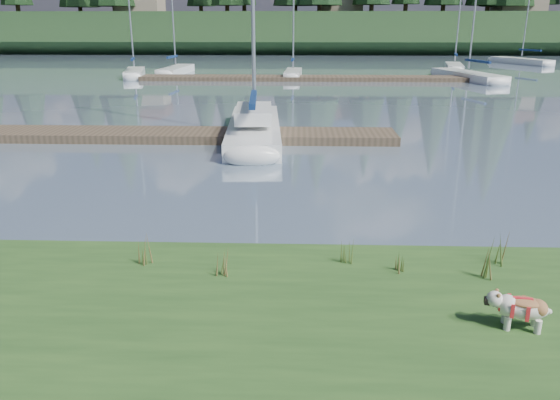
{
  "coord_description": "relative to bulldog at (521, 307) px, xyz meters",
  "views": [
    {
      "loc": [
        0.56,
        -10.36,
        4.07
      ],
      "look_at": [
        0.2,
        -0.5,
        0.83
      ],
      "focal_mm": 35.0,
      "sensor_mm": 36.0,
      "label": 1
    }
  ],
  "objects": [
    {
      "name": "weed_1",
      "position": [
        -2.04,
        1.89,
        -0.11
      ],
      "size": [
        0.17,
        0.14,
        0.44
      ],
      "color": "#475B23",
      "rests_on": "bank"
    },
    {
      "name": "sailboat_main",
      "position": [
        -4.53,
        14.28,
        -0.22
      ],
      "size": [
        2.33,
        9.1,
        12.94
      ],
      "rotation": [
        0.0,
        0.0,
        1.63
      ],
      "color": "white",
      "rests_on": "ground"
    },
    {
      "name": "weed_2",
      "position": [
        -0.01,
        1.45,
        -0.01
      ],
      "size": [
        0.17,
        0.14,
        0.68
      ],
      "color": "#475B23",
      "rests_on": "bank"
    },
    {
      "name": "weed_0",
      "position": [
        -3.98,
        1.39,
        -0.04
      ],
      "size": [
        0.17,
        0.14,
        0.62
      ],
      "color": "#475B23",
      "rests_on": "bank"
    },
    {
      "name": "dock_near",
      "position": [
        -7.38,
        13.15,
        -0.49
      ],
      "size": [
        16.0,
        2.0,
        0.3
      ],
      "primitive_type": "cube",
      "color": "#4C3D2C",
      "rests_on": "ground"
    },
    {
      "name": "sailboat_bg_0",
      "position": [
        -15.66,
        36.69,
        -0.32
      ],
      "size": [
        2.7,
        6.64,
        9.63
      ],
      "rotation": [
        0.0,
        0.0,
        1.8
      ],
      "color": "white",
      "rests_on": "ground"
    },
    {
      "name": "sailboat_bg_5",
      "position": [
        19.02,
        51.5,
        -0.33
      ],
      "size": [
        4.63,
        7.87,
        11.33
      ],
      "rotation": [
        0.0,
        0.0,
        1.99
      ],
      "color": "white",
      "rests_on": "ground"
    },
    {
      "name": "ridge",
      "position": [
        -3.38,
        77.15,
        1.86
      ],
      "size": [
        200.0,
        20.0,
        5.0
      ],
      "primitive_type": "cube",
      "color": "#1B3218",
      "rests_on": "ground"
    },
    {
      "name": "weed_5",
      "position": [
        0.44,
        1.95,
        -0.05
      ],
      "size": [
        0.17,
        0.14,
        0.57
      ],
      "color": "#475B23",
      "rests_on": "bank"
    },
    {
      "name": "ground",
      "position": [
        -3.38,
        34.15,
        -0.64
      ],
      "size": [
        200.0,
        200.0,
        0.0
      ],
      "primitive_type": "plane",
      "color": "gray",
      "rests_on": "ground"
    },
    {
      "name": "sailboat_bg_1",
      "position": [
        -12.9,
        39.51,
        -0.32
      ],
      "size": [
        1.89,
        7.34,
        10.92
      ],
      "rotation": [
        0.0,
        0.0,
        1.51
      ],
      "color": "white",
      "rests_on": "ground"
    },
    {
      "name": "sailboat_bg_2",
      "position": [
        -3.34,
        36.46,
        -0.31
      ],
      "size": [
        1.33,
        5.81,
        8.92
      ],
      "rotation": [
        0.0,
        0.0,
        1.54
      ],
      "color": "white",
      "rests_on": "ground"
    },
    {
      "name": "sailboat_bg_3",
      "position": [
        9.26,
        35.75,
        -0.32
      ],
      "size": [
        3.89,
        9.09,
        13.02
      ],
      "rotation": [
        0.0,
        0.0,
        1.82
      ],
      "color": "white",
      "rests_on": "ground"
    },
    {
      "name": "weed_3",
      "position": [
        -5.29,
        1.71,
        -0.06
      ],
      "size": [
        0.17,
        0.14,
        0.57
      ],
      "color": "#475B23",
      "rests_on": "bank"
    },
    {
      "name": "dock_far",
      "position": [
        -1.38,
        34.15,
        -0.49
      ],
      "size": [
        26.0,
        2.2,
        0.3
      ],
      "primitive_type": "cube",
      "color": "#4C3D2C",
      "rests_on": "ground"
    },
    {
      "name": "weed_4",
      "position": [
        -1.24,
        1.6,
        -0.12
      ],
      "size": [
        0.17,
        0.14,
        0.41
      ],
      "color": "#475B23",
      "rests_on": "bank"
    },
    {
      "name": "sailboat_bg_4",
      "position": [
        10.67,
        43.46,
        -0.32
      ],
      "size": [
        2.56,
        6.6,
        9.73
      ],
      "rotation": [
        0.0,
        0.0,
        1.37
      ],
      "color": "white",
      "rests_on": "ground"
    },
    {
      "name": "bulldog",
      "position": [
        0.0,
        0.0,
        0.0
      ],
      "size": [
        0.8,
        0.41,
        0.47
      ],
      "rotation": [
        0.0,
        0.0,
        2.96
      ],
      "color": "silver",
      "rests_on": "bank"
    },
    {
      "name": "mud_lip",
      "position": [
        -3.38,
        2.55,
        -0.57
      ],
      "size": [
        60.0,
        0.5,
        0.14
      ],
      "primitive_type": "cube",
      "color": "#33281C",
      "rests_on": "ground"
    }
  ]
}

